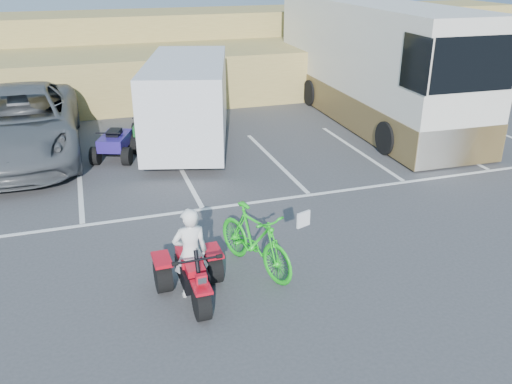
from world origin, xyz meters
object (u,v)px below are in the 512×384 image
object	(u,v)px
green_dirt_bike	(255,240)
quad_atv_green	(151,146)
red_trike_atv	(195,299)
quad_atv_blue	(117,159)
grey_pickup	(19,123)
rv_motorhome	(371,70)
cargo_trailer	(188,101)
rider	(190,253)

from	to	relation	value
green_dirt_bike	quad_atv_green	bearing A→B (deg)	75.93
red_trike_atv	quad_atv_blue	world-z (taller)	red_trike_atv
grey_pickup	rv_motorhome	bearing A→B (deg)	3.58
cargo_trailer	quad_atv_green	xyz separation A→B (m)	(-1.16, 0.31, -1.42)
red_trike_atv	quad_atv_blue	bearing A→B (deg)	94.23
cargo_trailer	quad_atv_blue	world-z (taller)	cargo_trailer
rider	quad_atv_blue	size ratio (longest dim) A/B	1.10
red_trike_atv	rider	size ratio (longest dim) A/B	0.97
rider	cargo_trailer	world-z (taller)	cargo_trailer
green_dirt_bike	cargo_trailer	bearing A→B (deg)	67.45
red_trike_atv	green_dirt_bike	bearing A→B (deg)	24.78
rider	green_dirt_bike	bearing A→B (deg)	-160.91
grey_pickup	cargo_trailer	bearing A→B (deg)	-6.07
rv_motorhome	quad_atv_blue	size ratio (longest dim) A/B	7.45
rv_motorhome	quad_atv_blue	bearing A→B (deg)	-167.45
grey_pickup	rv_motorhome	distance (m)	11.77
rider	rv_motorhome	world-z (taller)	rv_motorhome
green_dirt_bike	quad_atv_blue	distance (m)	7.33
rider	grey_pickup	bearing A→B (deg)	-70.12
grey_pickup	cargo_trailer	world-z (taller)	cargo_trailer
quad_atv_green	grey_pickup	bearing A→B (deg)	-168.38
red_trike_atv	green_dirt_bike	distance (m)	1.56
grey_pickup	quad_atv_blue	size ratio (longest dim) A/B	4.75
quad_atv_green	quad_atv_blue	bearing A→B (deg)	-126.37
rider	grey_pickup	distance (m)	9.22
rider	quad_atv_green	distance (m)	8.44
red_trike_atv	rider	distance (m)	0.84
rider	rv_motorhome	distance (m)	12.59
quad_atv_blue	rv_motorhome	bearing A→B (deg)	31.40
green_dirt_bike	rv_motorhome	size ratio (longest dim) A/B	0.19
red_trike_atv	grey_pickup	bearing A→B (deg)	109.57
green_dirt_bike	quad_atv_green	world-z (taller)	green_dirt_bike
quad_atv_green	rv_motorhome	bearing A→B (deg)	21.55
green_dirt_bike	rv_motorhome	distance (m)	11.41
quad_atv_blue	quad_atv_green	size ratio (longest dim) A/B	0.89
cargo_trailer	quad_atv_blue	size ratio (longest dim) A/B	4.02
grey_pickup	rv_motorhome	world-z (taller)	rv_motorhome
red_trike_atv	rider	bearing A→B (deg)	90.00
rider	quad_atv_green	xyz separation A→B (m)	(0.43, 8.39, -0.83)
grey_pickup	red_trike_atv	bearing A→B (deg)	-69.21
red_trike_atv	green_dirt_bike	world-z (taller)	green_dirt_bike
red_trike_atv	grey_pickup	size ratio (longest dim) A/B	0.23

